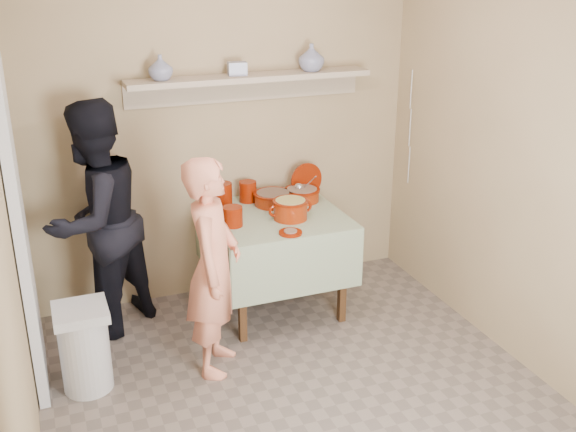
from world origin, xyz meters
name	(u,v)px	position (x,y,z in m)	size (l,w,h in m)	color
ground	(310,411)	(0.00, 0.00, 0.00)	(3.50, 3.50, 0.00)	#6E6056
tile_panel	(21,232)	(-1.46, 0.95, 1.00)	(0.06, 0.70, 2.00)	silver
plate_stack_a	(222,196)	(-0.06, 1.54, 0.86)	(0.14, 0.14, 0.19)	#661103
plate_stack_b	(248,192)	(0.15, 1.61, 0.84)	(0.13, 0.13, 0.16)	#661103
bowl_stack	(233,216)	(-0.10, 1.17, 0.83)	(0.14, 0.14, 0.14)	#661103
empty_bowl	(230,212)	(-0.05, 1.38, 0.78)	(0.16, 0.16, 0.05)	#661103
propped_lid	(307,180)	(0.63, 1.59, 0.88)	(0.27, 0.27, 0.02)	#661103
vase_right	(311,58)	(0.67, 1.61, 1.82)	(0.19, 0.19, 0.20)	navy
vase_left	(160,68)	(-0.45, 1.61, 1.81)	(0.17, 0.17, 0.17)	navy
ceramic_box	(237,69)	(0.10, 1.63, 1.77)	(0.13, 0.09, 0.09)	navy
person_cook	(213,267)	(-0.38, 0.67, 0.71)	(0.52, 0.34, 1.42)	#EE8767
person_helper	(96,221)	(-0.99, 1.42, 0.83)	(0.81, 0.63, 1.66)	black
room_shell	(314,148)	(0.00, 0.00, 1.61)	(3.04, 3.54, 2.62)	tan
serving_table	(275,229)	(0.25, 1.28, 0.64)	(0.97, 0.97, 0.76)	#4C2D16
cazuela_meat_a	(273,197)	(0.31, 1.47, 0.82)	(0.30, 0.30, 0.10)	maroon
cazuela_meat_b	(302,194)	(0.54, 1.47, 0.82)	(0.28, 0.28, 0.10)	maroon
ladle	(300,187)	(0.53, 1.48, 0.87)	(0.08, 0.26, 0.19)	silver
cazuela_rice	(290,208)	(0.32, 1.15, 0.85)	(0.33, 0.25, 0.14)	maroon
front_plate	(290,232)	(0.22, 0.89, 0.77)	(0.16, 0.16, 0.03)	#661103
wall_shelf	(249,80)	(0.20, 1.65, 1.67)	(1.80, 0.25, 0.21)	tan
trash_bin	(85,348)	(-1.19, 0.72, 0.28)	(0.32, 0.32, 0.56)	silver
electrical_cord	(410,128)	(1.47, 1.48, 1.25)	(0.01, 0.05, 0.90)	silver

